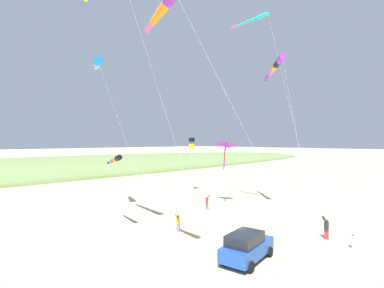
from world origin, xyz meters
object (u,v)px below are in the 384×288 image
person_child_green_jacket (178,222)px  kite_windsock_blue_topmost (276,66)px  kite_windsock_small_distant (97,63)px  person_bystander_far (353,240)px  kite_box_checkered_midright (192,143)px  person_child_grey_jacket (207,202)px  parked_car (247,246)px  kite_windsock_striped_overhead (254,20)px  kite_windsock_white_trailing (115,160)px  person_adult_flyer (326,227)px  kite_delta_rainbow_low_near (226,145)px  cooler_box (283,274)px  kite_windsock_yellow_midlevel (164,7)px

person_child_green_jacket → kite_windsock_blue_topmost: kite_windsock_blue_topmost is taller
kite_windsock_small_distant → kite_windsock_blue_topmost: (10.95, 14.49, 0.33)m
person_bystander_far → kite_box_checkered_midright: (-23.95, 7.34, 6.73)m
kite_box_checkered_midright → person_bystander_far: bearing=-17.0°
person_child_grey_jacket → parked_car: bearing=-37.0°
parked_car → kite_windsock_striped_overhead: 22.94m
person_child_green_jacket → kite_windsock_striped_overhead: (1.12, 9.59, 19.46)m
person_child_green_jacket → person_bystander_far: person_child_green_jacket is taller
person_child_green_jacket → kite_windsock_striped_overhead: 21.72m
kite_windsock_white_trailing → person_adult_flyer: bearing=39.8°
kite_windsock_white_trailing → kite_delta_rainbow_low_near: kite_delta_rainbow_low_near is taller
person_adult_flyer → person_child_green_jacket: 11.80m
person_adult_flyer → kite_box_checkered_midright: 23.73m
person_adult_flyer → kite_box_checkered_midright: bearing=163.0°
person_child_green_jacket → person_child_grey_jacket: bearing=115.6°
kite_windsock_striped_overhead → kite_delta_rainbow_low_near: (-4.69, 1.18, -13.09)m
person_child_grey_jacket → kite_windsock_striped_overhead: bearing=23.6°
kite_windsock_white_trailing → kite_windsock_blue_topmost: bearing=68.2°
kite_windsock_small_distant → kite_delta_rainbow_low_near: 16.65m
cooler_box → person_adult_flyer: (-0.82, 8.30, 0.76)m
cooler_box → person_child_green_jacket: size_ratio=0.39×
person_child_green_jacket → kite_windsock_blue_topmost: (2.55, 11.46, 14.69)m
person_child_grey_jacket → kite_windsock_blue_topmost: size_ratio=0.10×
person_bystander_far → kite_windsock_striped_overhead: bearing=162.9°
person_child_grey_jacket → kite_box_checkered_midright: size_ratio=0.21×
parked_car → cooler_box: 2.88m
cooler_box → kite_box_checkered_midright: kite_box_checkered_midright is taller
person_child_grey_jacket → kite_delta_rainbow_low_near: kite_delta_rainbow_low_near is taller
kite_windsock_yellow_midlevel → kite_windsock_white_trailing: bearing=163.3°
kite_windsock_white_trailing → kite_windsock_striped_overhead: (4.68, 13.44, 14.22)m
kite_windsock_yellow_midlevel → cooler_box: bearing=58.2°
kite_windsock_striped_overhead → kite_windsock_blue_topmost: kite_windsock_striped_overhead is taller
person_child_grey_jacket → kite_windsock_blue_topmost: kite_windsock_blue_topmost is taller
kite_windsock_striped_overhead → kite_windsock_yellow_midlevel: size_ratio=1.37×
person_adult_flyer → kite_windsock_white_trailing: (-13.05, -10.87, 5.14)m
parked_car → person_child_grey_jacket: size_ratio=2.71×
kite_windsock_small_distant → parked_car: bearing=7.6°
kite_windsock_yellow_midlevel → kite_delta_rainbow_low_near: kite_windsock_yellow_midlevel is taller
kite_windsock_blue_topmost → person_child_grey_jacket: bearing=-147.4°
person_adult_flyer → person_child_green_jacket: bearing=-143.5°
kite_windsock_yellow_midlevel → kite_windsock_blue_topmost: 18.94m
person_adult_flyer → kite_windsock_white_trailing: size_ratio=0.11×
person_adult_flyer → kite_windsock_yellow_midlevel: (-2.70, -13.98, 13.45)m
person_adult_flyer → kite_windsock_striped_overhead: kite_windsock_striped_overhead is taller
person_child_green_jacket → kite_windsock_small_distant: bearing=-160.2°
person_child_grey_jacket → kite_windsock_white_trailing: 12.51m
kite_windsock_striped_overhead → kite_windsock_small_distant: 16.60m
kite_box_checkered_midright → kite_windsock_yellow_midlevel: bearing=-47.2°
person_child_green_jacket → kite_delta_rainbow_low_near: bearing=108.3°
kite_windsock_striped_overhead → kite_box_checkered_midright: bearing=163.1°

